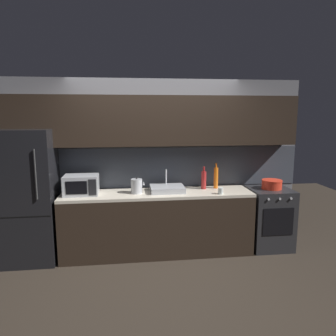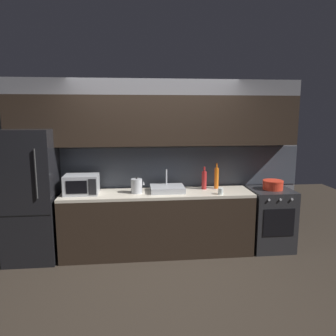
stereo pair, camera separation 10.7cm
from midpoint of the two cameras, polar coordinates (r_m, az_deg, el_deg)
ground_plane at (r=4.13m, az=-0.09°, el=-19.58°), size 10.00×10.00×0.00m
back_wall at (r=4.81m, az=-1.57°, el=4.11°), size 4.43×0.44×2.50m
counter_run at (r=4.76m, az=-1.22°, el=-9.53°), size 2.69×0.60×0.90m
refrigerator at (r=4.81m, az=-22.24°, el=-4.46°), size 0.68×0.69×1.80m
oven_range at (r=5.17m, az=17.94°, el=-8.44°), size 0.60×0.62×0.90m
microwave at (r=4.65m, az=-14.21°, el=-2.80°), size 0.46×0.35×0.27m
sink_basin at (r=4.67m, az=0.54°, el=-3.64°), size 0.48×0.38×0.30m
kettle at (r=4.59m, az=-4.83°, el=-3.14°), size 0.19×0.16×0.23m
wine_bottle_orange at (r=4.89m, az=9.08°, el=-1.71°), size 0.06×0.06×0.38m
wine_bottle_red at (r=4.83m, az=6.96°, el=-2.08°), size 0.07×0.07×0.33m
mug_clear at (r=4.57m, az=9.85°, el=-4.02°), size 0.07×0.07×0.09m
cooking_pot at (r=5.05m, az=18.43°, el=-2.82°), size 0.29×0.29×0.14m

